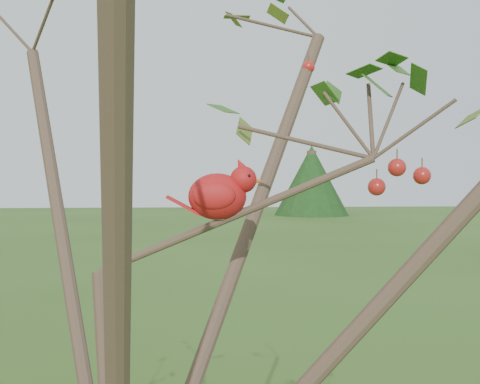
{
  "coord_description": "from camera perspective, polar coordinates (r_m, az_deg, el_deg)",
  "views": [
    {
      "loc": [
        0.16,
        -1.24,
        2.16
      ],
      "look_at": [
        0.26,
        0.08,
        2.13
      ],
      "focal_mm": 45.0,
      "sensor_mm": 36.0,
      "label": 1
    }
  ],
  "objects": [
    {
      "name": "crabapple_tree",
      "position": [
        1.22,
        -10.64,
        -0.38
      ],
      "size": [
        2.35,
        2.05,
        2.95
      ],
      "color": "#402C22",
      "rests_on": "ground"
    },
    {
      "name": "cardinal",
      "position": [
        1.32,
        -1.86,
        -0.2
      ],
      "size": [
        0.21,
        0.11,
        0.15
      ],
      "rotation": [
        0.0,
        0.0,
        -0.07
      ],
      "color": "#B41A0F",
      "rests_on": "ground"
    },
    {
      "name": "distant_trees",
      "position": [
        27.04,
        -5.03,
        0.4
      ],
      "size": [
        43.62,
        15.21,
        3.83
      ],
      "color": "#402C22",
      "rests_on": "ground"
    }
  ]
}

